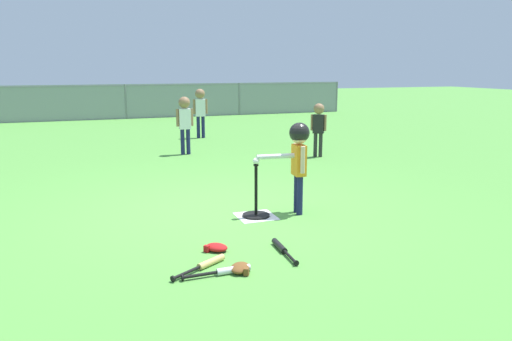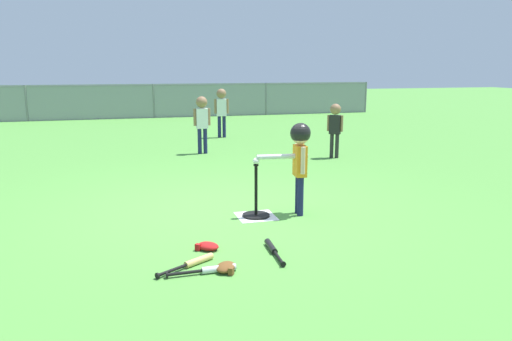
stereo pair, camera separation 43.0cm
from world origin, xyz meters
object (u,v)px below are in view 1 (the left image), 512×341
object	(u,v)px
batter_child	(298,149)
spare_bat_black	(282,248)
glove_near_bats	(216,247)
batting_tee	(256,209)
spare_bat_silver	(226,271)
fielder_near_left	(185,118)
spare_bat_wood	(206,264)
fielder_deep_center	(319,123)
glove_by_plate	(240,268)
baseball_on_tee	(256,161)
fielder_near_right	(200,107)

from	to	relation	value
batter_child	spare_bat_black	xyz separation A→B (m)	(-0.66, -1.07, -0.74)
spare_bat_black	glove_near_bats	xyz separation A→B (m)	(-0.58, 0.22, 0.01)
batter_child	spare_bat_black	distance (m)	1.46
batting_tee	spare_bat_silver	xyz separation A→B (m)	(-0.79, -1.44, -0.07)
fielder_near_left	spare_bat_wood	size ratio (longest dim) A/B	2.10
spare_bat_wood	spare_bat_black	size ratio (longest dim) A/B	0.91
batting_tee	fielder_deep_center	bearing A→B (deg)	52.73
batter_child	glove_by_plate	xyz separation A→B (m)	(-1.17, -1.39, -0.74)
batting_tee	batter_child	bearing A→B (deg)	-5.56
fielder_deep_center	spare_bat_wood	size ratio (longest dim) A/B	1.89
fielder_near_left	glove_by_plate	xyz separation A→B (m)	(-0.77, -5.82, -0.70)
spare_bat_black	glove_near_bats	world-z (taller)	glove_near_bats
baseball_on_tee	fielder_near_right	bearing A→B (deg)	81.78
batting_tee	fielder_near_left	world-z (taller)	fielder_near_left
batting_tee	fielder_near_right	distance (m)	6.64
batting_tee	spare_bat_silver	distance (m)	1.65
batting_tee	spare_bat_silver	world-z (taller)	batting_tee
baseball_on_tee	fielder_deep_center	xyz separation A→B (m)	(2.46, 3.23, 0.00)
batting_tee	fielder_near_right	size ratio (longest dim) A/B	0.52
spare_bat_silver	glove_near_bats	distance (m)	0.55
fielder_near_right	fielder_deep_center	size ratio (longest dim) A/B	1.16
baseball_on_tee	spare_bat_silver	distance (m)	1.76
batter_child	fielder_near_left	size ratio (longest dim) A/B	0.95
baseball_on_tee	spare_bat_silver	bearing A→B (deg)	-118.80
fielder_near_right	spare_bat_black	bearing A→B (deg)	-98.13
glove_by_plate	spare_bat_silver	bearing A→B (deg)	-177.59
batting_tee	fielder_deep_center	world-z (taller)	fielder_deep_center
fielder_near_left	fielder_deep_center	xyz separation A→B (m)	(2.36, -1.15, -0.07)
baseball_on_tee	batter_child	world-z (taller)	batter_child
spare_bat_wood	batter_child	bearing A→B (deg)	39.98
spare_bat_wood	spare_bat_black	distance (m)	0.78
spare_bat_wood	glove_near_bats	size ratio (longest dim) A/B	2.03
fielder_near_left	spare_bat_wood	world-z (taller)	fielder_near_left
fielder_near_left	fielder_deep_center	distance (m)	2.62
batting_tee	baseball_on_tee	size ratio (longest dim) A/B	8.43
fielder_near_right	glove_near_bats	bearing A→B (deg)	-102.70
spare_bat_wood	fielder_near_right	bearing A→B (deg)	76.53
batting_tee	glove_by_plate	world-z (taller)	batting_tee
spare_bat_wood	spare_bat_black	world-z (taller)	same
fielder_near_right	fielder_deep_center	xyz separation A→B (m)	(1.52, -3.30, -0.10)
batting_tee	baseball_on_tee	xyz separation A→B (m)	(0.00, 0.00, 0.57)
fielder_deep_center	glove_by_plate	distance (m)	5.66
fielder_near_left	glove_near_bats	xyz separation A→B (m)	(-0.83, -5.28, -0.70)
fielder_near_right	batter_child	bearing A→B (deg)	-93.80
baseball_on_tee	glove_by_plate	world-z (taller)	baseball_on_tee
batter_child	glove_near_bats	xyz separation A→B (m)	(-1.24, -0.85, -0.74)
batter_child	spare_bat_wood	xyz separation A→B (m)	(-1.43, -1.20, -0.74)
batter_child	spare_bat_black	bearing A→B (deg)	-121.53
fielder_near_left	spare_bat_wood	distance (m)	5.76
fielder_near_right	glove_near_bats	size ratio (longest dim) A/B	4.44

